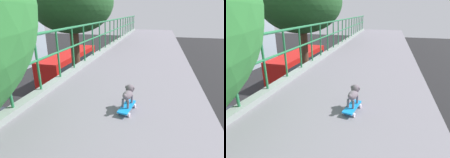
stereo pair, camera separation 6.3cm
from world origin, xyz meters
The scene contains 5 objects.
car_white_fourth centered at (-7.97, 6.98, 0.62)m, with size 1.96×4.32×1.27m.
city_bus centered at (-8.36, 18.38, 1.74)m, with size 2.75×10.65×3.04m.
roadside_tree_mid centered at (-2.58, 7.92, 8.02)m, with size 4.25×4.25×9.72m.
toy_skateboard centered at (1.46, 1.26, 6.27)m, with size 0.26×0.50×0.09m.
small_dog centered at (1.46, 1.33, 6.48)m, with size 0.19×0.38×0.32m.
Camera 2 is at (1.93, -1.32, 7.72)m, focal length 29.55 mm.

